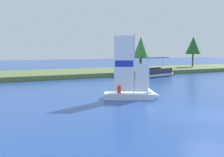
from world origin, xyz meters
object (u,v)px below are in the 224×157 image
(shoreline_tree_midright, at_px, (193,45))
(shoreline_tree_centre, at_px, (141,48))
(pontoon_boat, at_px, (155,72))
(sailboat, at_px, (138,94))

(shoreline_tree_midright, bearing_deg, shoreline_tree_centre, -166.39)
(shoreline_tree_centre, height_order, shoreline_tree_midright, shoreline_tree_midright)
(shoreline_tree_centre, distance_m, shoreline_tree_midright, 15.23)
(shoreline_tree_centre, xyz_separation_m, shoreline_tree_midright, (14.79, 3.58, 0.54))
(shoreline_tree_centre, bearing_deg, pontoon_boat, -89.73)
(shoreline_tree_midright, height_order, sailboat, shoreline_tree_midright)
(shoreline_tree_midright, relative_size, sailboat, 1.04)
(sailboat, bearing_deg, shoreline_tree_centre, 84.62)
(shoreline_tree_midright, height_order, pontoon_boat, shoreline_tree_midright)
(shoreline_tree_midright, relative_size, pontoon_boat, 0.95)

